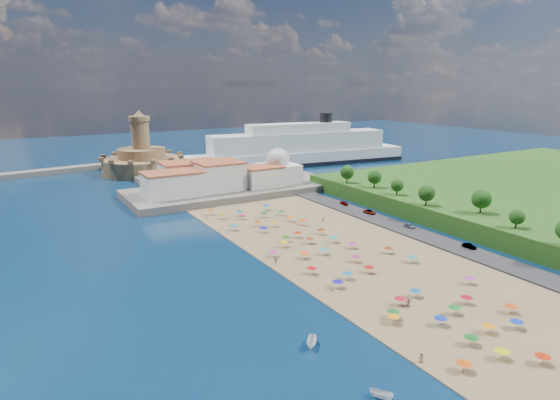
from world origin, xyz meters
TOP-DOWN VIEW (x-y plane):
  - ground at (0.00, 0.00)m, footprint 700.00×700.00m
  - terrace at (10.00, 73.00)m, footprint 90.00×36.00m
  - jetty at (-12.00, 108.00)m, footprint 18.00×70.00m
  - waterfront_buildings at (-3.05, 73.64)m, footprint 57.00×29.00m
  - domed_building at (30.00, 71.00)m, footprint 16.00×16.00m
  - fortress at (-12.00, 138.00)m, footprint 40.00×40.00m
  - cruise_ship at (72.93, 120.48)m, footprint 133.25×34.33m
  - beach_parasols at (-0.83, -11.36)m, footprint 32.72×115.14m
  - beachgoers at (-3.67, -9.32)m, footprint 35.09×97.61m
  - moored_boats at (-29.23, -49.40)m, footprint 4.41×21.08m
  - parked_cars at (36.00, 8.17)m, footprint 2.81×60.01m
  - hillside_trees at (48.02, -1.70)m, footprint 14.50×105.63m

SIDE VIEW (x-z plane):
  - ground at x=0.00m, z-range 0.00..0.00m
  - moored_boats at x=-29.23m, z-range -0.05..1.62m
  - beachgoers at x=-3.67m, z-range 0.19..2.05m
  - jetty at x=-12.00m, z-range 0.00..2.40m
  - parked_cars at x=36.00m, z-range 0.68..2.03m
  - terrace at x=10.00m, z-range 0.00..3.00m
  - beach_parasols at x=-0.83m, z-range 1.05..3.25m
  - fortress at x=-12.00m, z-range -9.52..22.88m
  - waterfront_buildings at x=-3.05m, z-range 2.38..13.38m
  - cruise_ship at x=72.93m, z-range -5.87..22.92m
  - domed_building at x=30.00m, z-range 1.47..16.47m
  - hillside_trees at x=48.02m, z-range 6.31..13.94m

